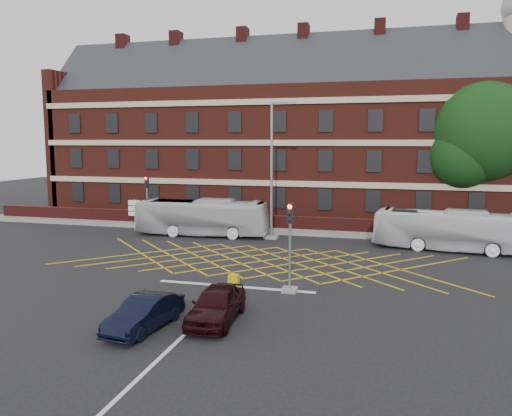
% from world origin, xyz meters
% --- Properties ---
extents(ground, '(120.00, 120.00, 0.00)m').
position_xyz_m(ground, '(0.00, 0.00, 0.00)').
color(ground, black).
rests_on(ground, ground).
extents(victorian_building, '(51.00, 12.17, 20.40)m').
position_xyz_m(victorian_building, '(0.25, 22.00, 7.84)').
color(victorian_building, '#521C15').
rests_on(victorian_building, ground).
extents(boundary_wall, '(56.00, 0.50, 1.10)m').
position_xyz_m(boundary_wall, '(0.00, 13.00, 0.55)').
color(boundary_wall, '#461312').
rests_on(boundary_wall, ground).
extents(far_pavement, '(60.00, 3.00, 0.12)m').
position_xyz_m(far_pavement, '(0.00, 12.00, 0.06)').
color(far_pavement, slate).
rests_on(far_pavement, ground).
extents(box_junction_hatching, '(8.22, 8.22, 0.02)m').
position_xyz_m(box_junction_hatching, '(0.00, 2.00, 0.01)').
color(box_junction_hatching, '#CC990C').
rests_on(box_junction_hatching, ground).
extents(stop_line, '(8.00, 0.30, 0.02)m').
position_xyz_m(stop_line, '(0.00, -3.50, 0.01)').
color(stop_line, silver).
rests_on(stop_line, ground).
extents(centre_line, '(0.15, 14.00, 0.02)m').
position_xyz_m(centre_line, '(0.00, -10.00, 0.01)').
color(centre_line, silver).
rests_on(centre_line, ground).
extents(bus_left, '(10.20, 2.90, 2.81)m').
position_xyz_m(bus_left, '(-6.41, 8.77, 1.41)').
color(bus_left, silver).
rests_on(bus_left, ground).
extents(bus_right, '(9.90, 3.57, 2.70)m').
position_xyz_m(bus_right, '(11.17, 7.95, 1.35)').
color(bus_right, silver).
rests_on(bus_right, ground).
extents(car_navy, '(1.84, 4.00, 1.27)m').
position_xyz_m(car_navy, '(-1.70, -9.75, 0.63)').
color(car_navy, black).
rests_on(car_navy, ground).
extents(car_maroon, '(1.84, 4.22, 1.42)m').
position_xyz_m(car_maroon, '(0.69, -8.28, 0.71)').
color(car_maroon, black).
rests_on(car_maroon, ground).
extents(deciduous_tree, '(8.40, 8.36, 12.04)m').
position_xyz_m(deciduous_tree, '(14.31, 17.51, 7.28)').
color(deciduous_tree, black).
rests_on(deciduous_tree, ground).
extents(traffic_light_near, '(0.70, 0.70, 4.27)m').
position_xyz_m(traffic_light_near, '(2.76, -3.67, 1.76)').
color(traffic_light_near, slate).
rests_on(traffic_light_near, ground).
extents(traffic_light_far, '(0.70, 0.70, 4.27)m').
position_xyz_m(traffic_light_far, '(-12.03, 10.87, 1.76)').
color(traffic_light_far, slate).
rests_on(traffic_light_far, ground).
extents(street_lamp, '(2.25, 1.00, 9.93)m').
position_xyz_m(street_lamp, '(-1.01, 9.01, 3.50)').
color(street_lamp, slate).
rests_on(street_lamp, ground).
extents(direction_signs, '(1.10, 0.16, 2.20)m').
position_xyz_m(direction_signs, '(-13.83, 11.96, 1.38)').
color(direction_signs, gray).
rests_on(direction_signs, ground).
extents(utility_cabinet, '(0.46, 0.36, 0.91)m').
position_xyz_m(utility_cabinet, '(0.25, -4.57, 0.45)').
color(utility_cabinet, gold).
rests_on(utility_cabinet, ground).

